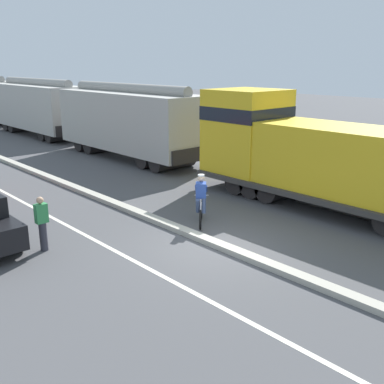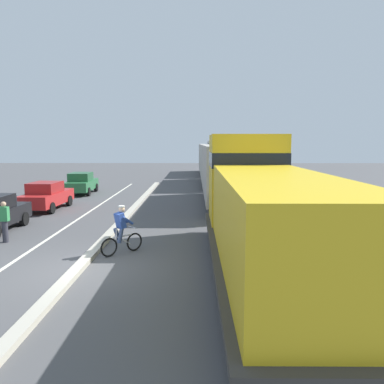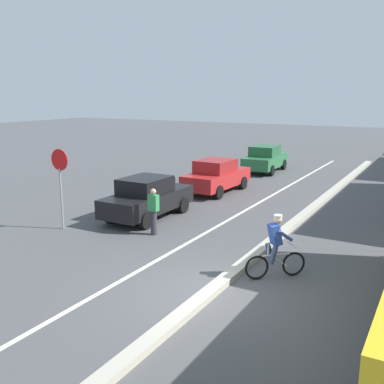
{
  "view_description": "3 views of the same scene",
  "coord_description": "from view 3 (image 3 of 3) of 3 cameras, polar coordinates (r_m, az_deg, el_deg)",
  "views": [
    {
      "loc": [
        -8.92,
        -8.62,
        5.24
      ],
      "look_at": [
        0.88,
        1.97,
        1.08
      ],
      "focal_mm": 42.0,
      "sensor_mm": 36.0,
      "label": 1
    },
    {
      "loc": [
        3.57,
        -11.11,
        3.9
      ],
      "look_at": [
        3.46,
        3.74,
        1.93
      ],
      "focal_mm": 35.0,
      "sensor_mm": 36.0,
      "label": 2
    },
    {
      "loc": [
        4.58,
        -9.07,
        4.76
      ],
      "look_at": [
        -4.12,
        6.26,
        0.88
      ],
      "focal_mm": 42.0,
      "sensor_mm": 36.0,
      "label": 3
    }
  ],
  "objects": [
    {
      "name": "ground_plane",
      "position": [
        11.22,
        2.57,
        -12.71
      ],
      "size": [
        120.0,
        120.0,
        0.0
      ],
      "primitive_type": "plane",
      "color": "#4C4C4F"
    },
    {
      "name": "median_curb",
      "position": [
        16.43,
        12.16,
        -4.43
      ],
      "size": [
        0.36,
        36.0,
        0.16
      ],
      "primitive_type": "cube",
      "color": "#B2AD9E",
      "rests_on": "ground"
    },
    {
      "name": "lane_stripe",
      "position": [
        17.28,
        4.54,
        -3.62
      ],
      "size": [
        0.14,
        36.0,
        0.01
      ],
      "primitive_type": "cube",
      "color": "silver",
      "rests_on": "ground"
    },
    {
      "name": "parked_car_black",
      "position": [
        17.51,
        -5.69,
        -0.69
      ],
      "size": [
        1.84,
        4.2,
        1.62
      ],
      "color": "black",
      "rests_on": "ground"
    },
    {
      "name": "parked_car_red",
      "position": [
        22.06,
        3.12,
        2.08
      ],
      "size": [
        1.96,
        4.26,
        1.62
      ],
      "color": "red",
      "rests_on": "ground"
    },
    {
      "name": "parked_car_green",
      "position": [
        28.23,
        9.28,
        4.2
      ],
      "size": [
        1.98,
        4.27,
        1.62
      ],
      "color": "#286B3D",
      "rests_on": "ground"
    },
    {
      "name": "cyclist",
      "position": [
        11.98,
        10.55,
        -7.03
      ],
      "size": [
        1.27,
        1.23,
        1.71
      ],
      "color": "black",
      "rests_on": "ground"
    },
    {
      "name": "stop_sign",
      "position": [
        16.41,
        -16.39,
        2.29
      ],
      "size": [
        0.76,
        0.08,
        2.88
      ],
      "color": "gray",
      "rests_on": "ground"
    },
    {
      "name": "pedestrian_by_cars",
      "position": [
        15.38,
        -4.9,
        -2.4
      ],
      "size": [
        0.34,
        0.22,
        1.62
      ],
      "color": "#33333D",
      "rests_on": "ground"
    }
  ]
}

